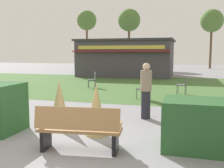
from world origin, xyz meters
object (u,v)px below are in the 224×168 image
object	(u,v)px
cafe_chair_center	(93,78)
tree_left_bg	(212,21)
parked_car_west_slot	(137,64)
tree_right_bg	(87,21)
park_bench	(79,129)
cafe_chair_east	(145,87)
tree_center_bg	(129,21)
cafe_chair_west	(184,83)
person_strolling	(146,90)
food_kiosk	(127,58)

from	to	relation	value
cafe_chair_center	tree_left_bg	xyz separation A→B (m)	(7.82, 21.26, 5.27)
parked_car_west_slot	tree_right_bg	world-z (taller)	tree_right_bg
park_bench	parked_car_west_slot	bearing A→B (deg)	97.84
cafe_chair_east	parked_car_west_slot	size ratio (longest dim) A/B	0.21
tree_center_bg	parked_car_west_slot	bearing A→B (deg)	-63.05
cafe_chair_center	tree_center_bg	distance (m)	19.89
cafe_chair_west	person_strolling	bearing A→B (deg)	-101.25
park_bench	food_kiosk	xyz separation A→B (m)	(-3.02, 17.72, 1.06)
tree_center_bg	food_kiosk	bearing A→B (deg)	-78.65
park_bench	cafe_chair_east	world-z (taller)	park_bench
cafe_chair_east	tree_left_bg	bearing A→B (deg)	79.76
tree_left_bg	cafe_chair_west	bearing A→B (deg)	-97.21
tree_center_bg	cafe_chair_center	bearing A→B (deg)	-83.77
park_bench	cafe_chair_west	size ratio (longest dim) A/B	1.97
tree_left_bg	tree_center_bg	world-z (taller)	tree_center_bg
cafe_chair_west	person_strolling	world-z (taller)	person_strolling
cafe_chair_center	tree_center_bg	size ratio (longest dim) A/B	0.12
person_strolling	tree_right_bg	bearing A→B (deg)	-162.15
cafe_chair_west	food_kiosk	bearing A→B (deg)	117.51
park_bench	person_strolling	distance (m)	3.26
food_kiosk	cafe_chair_east	size ratio (longest dim) A/B	8.88
tree_left_bg	tree_center_bg	distance (m)	10.15
food_kiosk	cafe_chair_center	distance (m)	8.38
food_kiosk	tree_center_bg	size ratio (longest dim) A/B	1.07
person_strolling	tree_center_bg	distance (m)	26.51
tree_left_bg	tree_right_bg	size ratio (longest dim) A/B	0.91
park_bench	cafe_chair_west	world-z (taller)	park_bench
parked_car_west_slot	person_strolling	bearing A→B (deg)	-78.87
park_bench	cafe_chair_east	size ratio (longest dim) A/B	1.97
food_kiosk	cafe_chair_west	xyz separation A→B (m)	(4.92, -9.44, -1.02)
parked_car_west_slot	tree_center_bg	world-z (taller)	tree_center_bg
food_kiosk	tree_center_bg	bearing A→B (deg)	101.35
park_bench	parked_car_west_slot	distance (m)	25.29
tree_left_bg	tree_center_bg	bearing A→B (deg)	-167.24
cafe_chair_east	person_strolling	size ratio (longest dim) A/B	0.53
person_strolling	food_kiosk	bearing A→B (deg)	-171.65
parked_car_west_slot	tree_center_bg	xyz separation A→B (m)	(-1.72, 3.38, 5.29)
park_bench	person_strolling	world-z (taller)	person_strolling
cafe_chair_east	tree_left_bg	size ratio (longest dim) A/B	0.12
cafe_chair_west	tree_left_bg	size ratio (longest dim) A/B	0.12
tree_left_bg	tree_center_bg	size ratio (longest dim) A/B	0.98
tree_right_bg	tree_center_bg	bearing A→B (deg)	-24.24
cafe_chair_west	cafe_chair_east	world-z (taller)	same
tree_right_bg	parked_car_west_slot	bearing A→B (deg)	-37.03
cafe_chair_west	cafe_chair_east	distance (m)	2.52
cafe_chair_east	tree_center_bg	bearing A→B (deg)	103.95
cafe_chair_west	parked_car_west_slot	distance (m)	17.60
cafe_chair_center	tree_center_bg	bearing A→B (deg)	96.23
cafe_chair_center	cafe_chair_east	bearing A→B (deg)	-42.17
food_kiosk	person_strolling	world-z (taller)	food_kiosk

